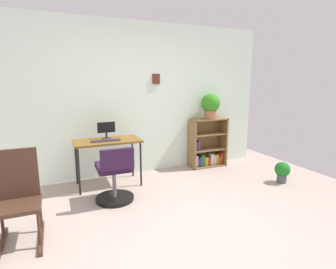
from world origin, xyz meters
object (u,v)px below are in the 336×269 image
Objects in this scene: desk at (107,144)px; office_chair at (115,177)px; rocking_chair at (18,196)px; potted_plant_on_shelf at (211,105)px; monitor at (106,130)px; bookshelf_low at (206,145)px; keyboard at (106,141)px; potted_plant_floor at (282,171)px.

office_chair is at bearing -93.24° from desk.
potted_plant_on_shelf is at bearing 23.36° from rocking_chair.
desk is 2.15× the size of potted_plant_on_shelf.
bookshelf_low is at bearing 4.57° from monitor.
potted_plant_floor is (2.62, -0.95, -0.54)m from keyboard.
potted_plant_floor is (2.58, -1.11, -0.67)m from monitor.
potted_plant_on_shelf reaches higher than bookshelf_low.
bookshelf_low is at bearing 120.04° from potted_plant_on_shelf.
monitor is 0.35× the size of office_chair.
desk is 1.96m from bookshelf_low.
bookshelf_low reaches higher than office_chair.
potted_plant_on_shelf is (0.03, -0.05, 0.78)m from bookshelf_low.
desk is 1.06× the size of rocking_chair.
bookshelf_low is 0.79m from potted_plant_on_shelf.
bookshelf_low is at bearing 24.40° from rocking_chair.
keyboard is 0.47× the size of bookshelf_low.
keyboard is 0.93× the size of potted_plant_on_shelf.
desk is at bearing 45.55° from rocking_chair.
bookshelf_low reaches higher than desk.
potted_plant_on_shelf is (2.00, 0.84, 0.84)m from office_chair.
monitor reaches higher than potted_plant_floor.
rocking_chair reaches higher than office_chair.
office_chair is at bearing 24.48° from rocking_chair.
monitor is 2.88m from potted_plant_floor.
office_chair reaches higher than potted_plant_floor.
office_chair is 2.32m from potted_plant_on_shelf.
potted_plant_on_shelf reaches higher than office_chair.
potted_plant_on_shelf reaches higher than desk.
monitor is at bearing 73.71° from keyboard.
desk is 2.91× the size of potted_plant_floor.
office_chair is 2.30× the size of potted_plant_floor.
potted_plant_floor is at bearing -21.44° from desk.
potted_plant_on_shelf is (3.08, 1.33, 0.71)m from rocking_chair.
potted_plant_on_shelf reaches higher than keyboard.
monitor reaches higher than bookshelf_low.
monitor is 0.22m from keyboard.
keyboard is at bearing 90.00° from office_chair.
potted_plant_on_shelf is at bearing 22.74° from office_chair.
office_chair is 2.16m from bookshelf_low.
desk is at bearing 86.76° from office_chair.
potted_plant_on_shelf is at bearing 117.36° from potted_plant_floor.
office_chair is 2.65m from potted_plant_floor.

